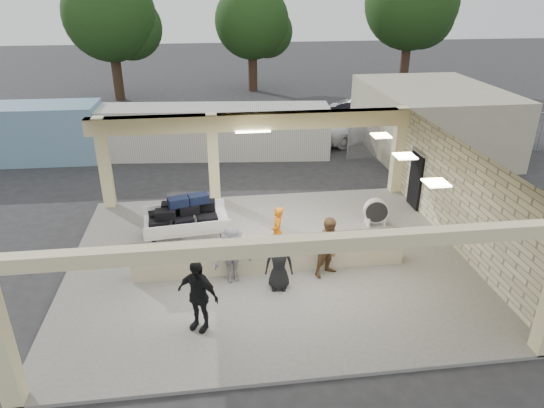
{
  "coord_description": "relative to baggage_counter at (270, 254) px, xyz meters",
  "views": [
    {
      "loc": [
        -1.55,
        -12.76,
        7.9
      ],
      "look_at": [
        0.25,
        1.0,
        1.52
      ],
      "focal_mm": 32.0,
      "sensor_mm": 36.0,
      "label": 1
    }
  ],
  "objects": [
    {
      "name": "container_white",
      "position": [
        -1.39,
        11.01,
        0.63
      ],
      "size": [
        11.41,
        3.32,
        2.44
      ],
      "primitive_type": "cube",
      "rotation": [
        0.0,
        0.0,
        -0.1
      ],
      "color": "silver",
      "rests_on": "ground"
    },
    {
      "name": "passenger_d",
      "position": [
        0.11,
        -1.02,
        0.3
      ],
      "size": [
        0.81,
        0.42,
        1.58
      ],
      "primitive_type": "imported",
      "rotation": [
        0.0,
        0.0,
        -0.14
      ],
      "color": "black",
      "rests_on": "pavilion"
    },
    {
      "name": "car_white_a",
      "position": [
        6.39,
        12.71,
        0.13
      ],
      "size": [
        5.54,
        4.24,
        1.43
      ],
      "primitive_type": "imported",
      "rotation": [
        0.0,
        0.0,
        2.0
      ],
      "color": "white",
      "rests_on": "ground"
    },
    {
      "name": "baggage_handler",
      "position": [
        0.33,
        0.84,
        0.31
      ],
      "size": [
        0.39,
        0.62,
        1.59
      ],
      "primitive_type": "imported",
      "rotation": [
        0.0,
        0.0,
        4.59
      ],
      "color": "orange",
      "rests_on": "pavilion"
    },
    {
      "name": "car_white_b",
      "position": [
        12.0,
        13.09,
        0.15
      ],
      "size": [
        4.82,
        2.12,
        1.48
      ],
      "primitive_type": "imported",
      "rotation": [
        0.0,
        0.0,
        1.49
      ],
      "color": "white",
      "rests_on": "ground"
    },
    {
      "name": "passenger_a",
      "position": [
        1.66,
        -0.51,
        0.42
      ],
      "size": [
        0.96,
        0.75,
        1.81
      ],
      "primitive_type": "imported",
      "rotation": [
        0.0,
        0.0,
        0.48
      ],
      "color": "brown",
      "rests_on": "pavilion"
    },
    {
      "name": "tree_mid",
      "position": [
        2.32,
        26.66,
        4.38
      ],
      "size": [
        6.0,
        5.6,
        8.0
      ],
      "color": "#382619",
      "rests_on": "ground"
    },
    {
      "name": "pavilion",
      "position": [
        0.21,
        1.16,
        0.76
      ],
      "size": [
        12.01,
        10.0,
        3.55
      ],
      "color": "slate",
      "rests_on": "ground"
    },
    {
      "name": "baggage_counter",
      "position": [
        0.0,
        0.0,
        0.0
      ],
      "size": [
        8.2,
        0.58,
        0.98
      ],
      "color": "#C4B792",
      "rests_on": "pavilion"
    },
    {
      "name": "car_dark",
      "position": [
        7.73,
        15.78,
        0.12
      ],
      "size": [
        4.44,
        3.29,
        1.41
      ],
      "primitive_type": "imported",
      "rotation": [
        0.0,
        0.0,
        1.08
      ],
      "color": "black",
      "rests_on": "ground"
    },
    {
      "name": "tree_left",
      "position": [
        -7.68,
        24.66,
        5.0
      ],
      "size": [
        6.6,
        6.3,
        9.0
      ],
      "color": "#382619",
      "rests_on": "ground"
    },
    {
      "name": "fence",
      "position": [
        11.0,
        9.5,
        0.47
      ],
      "size": [
        12.06,
        0.06,
        2.03
      ],
      "color": "gray",
      "rests_on": "ground"
    },
    {
      "name": "passenger_b",
      "position": [
        -2.07,
        -2.46,
        0.47
      ],
      "size": [
        1.16,
        0.94,
        1.9
      ],
      "primitive_type": "imported",
      "rotation": [
        0.0,
        0.0,
        -0.57
      ],
      "color": "black",
      "rests_on": "pavilion"
    },
    {
      "name": "ground",
      "position": [
        0.0,
        0.5,
        -0.59
      ],
      "size": [
        120.0,
        120.0,
        0.0
      ],
      "primitive_type": "plane",
      "color": "#272729",
      "rests_on": "ground"
    },
    {
      "name": "passenger_c",
      "position": [
        -1.13,
        -0.51,
        0.36
      ],
      "size": [
        1.16,
        0.7,
        1.7
      ],
      "primitive_type": "imported",
      "rotation": [
        0.0,
        0.0,
        0.31
      ],
      "color": "#535459",
      "rests_on": "pavilion"
    },
    {
      "name": "tree_right",
      "position": [
        14.32,
        25.66,
        5.63
      ],
      "size": [
        7.2,
        7.0,
        10.0
      ],
      "color": "#382619",
      "rests_on": "ground"
    },
    {
      "name": "luggage_cart",
      "position": [
        -2.52,
        2.06,
        0.36
      ],
      "size": [
        2.87,
        1.95,
        1.58
      ],
      "rotation": [
        0.0,
        0.0,
        0.1
      ],
      "color": "white",
      "rests_on": "pavilion"
    },
    {
      "name": "drum_fan",
      "position": [
        4.04,
        2.42,
        0.03
      ],
      "size": [
        0.9,
        0.48,
        0.96
      ],
      "rotation": [
        0.0,
        0.0,
        -0.17
      ],
      "color": "white",
      "rests_on": "pavilion"
    },
    {
      "name": "adjacent_building",
      "position": [
        9.5,
        10.5,
        1.01
      ],
      "size": [
        6.0,
        8.0,
        3.2
      ],
      "primitive_type": "cube",
      "color": "#B0A88B",
      "rests_on": "ground"
    }
  ]
}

